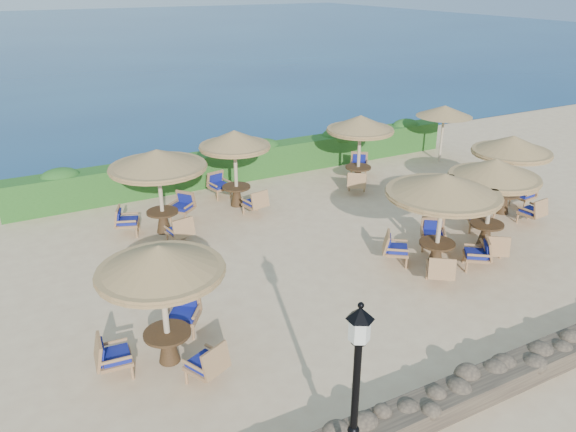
# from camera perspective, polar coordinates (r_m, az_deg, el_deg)

# --- Properties ---
(ground) EXTENTS (120.00, 120.00, 0.00)m
(ground) POSITION_cam_1_polar(r_m,az_deg,el_deg) (16.41, 6.99, -3.37)
(ground) COLOR beige
(ground) RESTS_ON ground
(sea) EXTENTS (160.00, 160.00, 0.00)m
(sea) POSITION_cam_1_polar(r_m,az_deg,el_deg) (82.67, -22.99, 16.54)
(sea) COLOR navy
(sea) RESTS_ON ground
(hedge) EXTENTS (18.00, 0.90, 1.20)m
(hedge) POSITION_cam_1_polar(r_m,az_deg,el_deg) (22.00, -3.65, 5.50)
(hedge) COLOR #1E5019
(hedge) RESTS_ON ground
(stone_wall) EXTENTS (15.00, 0.65, 0.44)m
(stone_wall) POSITION_cam_1_polar(r_m,az_deg,el_deg) (12.54, 23.76, -13.52)
(stone_wall) COLOR brown
(stone_wall) RESTS_ON ground
(lamp_post) EXTENTS (0.44, 0.44, 3.31)m
(lamp_post) POSITION_cam_1_polar(r_m,az_deg,el_deg) (8.60, 6.77, -19.11)
(lamp_post) COLOR black
(lamp_post) RESTS_ON ground
(extra_parasol) EXTENTS (2.30, 2.30, 2.41)m
(extra_parasol) POSITION_cam_1_polar(r_m,az_deg,el_deg) (24.25, 15.62, 10.22)
(extra_parasol) COLOR #CCB48F
(extra_parasol) RESTS_ON ground
(cafe_set_0) EXTENTS (2.68, 2.76, 2.65)m
(cafe_set_0) POSITION_cam_1_polar(r_m,az_deg,el_deg) (11.19, -12.67, -6.68)
(cafe_set_0) COLOR #CCB48F
(cafe_set_0) RESTS_ON ground
(cafe_set_1) EXTENTS (3.02, 3.02, 2.65)m
(cafe_set_1) POSITION_cam_1_polar(r_m,az_deg,el_deg) (15.15, 15.38, 1.37)
(cafe_set_1) COLOR #CCB48F
(cafe_set_1) RESTS_ON ground
(cafe_set_2) EXTENTS (2.55, 2.70, 2.65)m
(cafe_set_2) POSITION_cam_1_polar(r_m,az_deg,el_deg) (16.78, 20.14, 3.21)
(cafe_set_2) COLOR #CCB48F
(cafe_set_2) RESTS_ON ground
(cafe_set_3) EXTENTS (2.91, 2.91, 2.65)m
(cafe_set_3) POSITION_cam_1_polar(r_m,az_deg,el_deg) (17.06, -13.01, 4.30)
(cafe_set_3) COLOR #CCB48F
(cafe_set_3) RESTS_ON ground
(cafe_set_4) EXTENTS (2.38, 2.88, 2.65)m
(cafe_set_4) POSITION_cam_1_polar(r_m,az_deg,el_deg) (18.78, -5.41, 6.50)
(cafe_set_4) COLOR #CCB48F
(cafe_set_4) RESTS_ON ground
(cafe_set_5) EXTENTS (2.48, 2.66, 2.65)m
(cafe_set_5) POSITION_cam_1_polar(r_m,az_deg,el_deg) (20.89, 7.32, 8.22)
(cafe_set_5) COLOR #CCB48F
(cafe_set_5) RESTS_ON ground
(cafe_set_6) EXTENTS (2.86, 2.86, 2.65)m
(cafe_set_6) POSITION_cam_1_polar(r_m,az_deg,el_deg) (19.48, 21.59, 5.02)
(cafe_set_6) COLOR #CCB48F
(cafe_set_6) RESTS_ON ground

